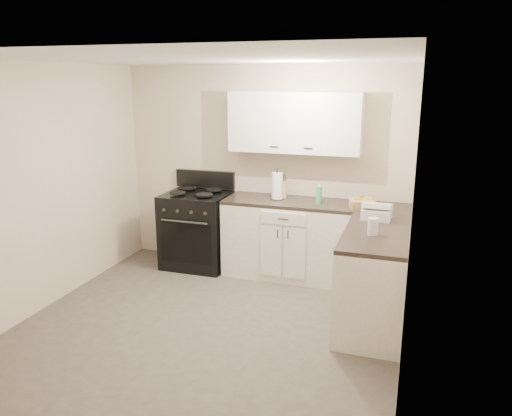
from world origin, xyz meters
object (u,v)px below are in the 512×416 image
(paper_towel, at_px, (277,186))
(wicker_basket, at_px, (362,204))
(stove, at_px, (197,231))
(countertop_grill, at_px, (377,214))
(knife_block, at_px, (283,190))

(paper_towel, xyz_separation_m, wicker_basket, (1.01, -0.10, -0.11))
(stove, distance_m, wicker_basket, 2.11)
(paper_towel, relative_size, wicker_basket, 1.20)
(paper_towel, xyz_separation_m, countertop_grill, (1.20, -0.50, -0.11))
(countertop_grill, bearing_deg, paper_towel, 160.30)
(knife_block, height_order, paper_towel, paper_towel)
(knife_block, height_order, wicker_basket, knife_block)
(stove, height_order, knife_block, knife_block)
(knife_block, distance_m, countertop_grill, 1.29)
(countertop_grill, bearing_deg, stove, 171.46)
(paper_towel, height_order, wicker_basket, paper_towel)
(knife_block, distance_m, paper_towel, 0.11)
(wicker_basket, bearing_deg, stove, 178.43)
(paper_towel, bearing_deg, knife_block, 58.59)
(stove, height_order, paper_towel, paper_towel)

